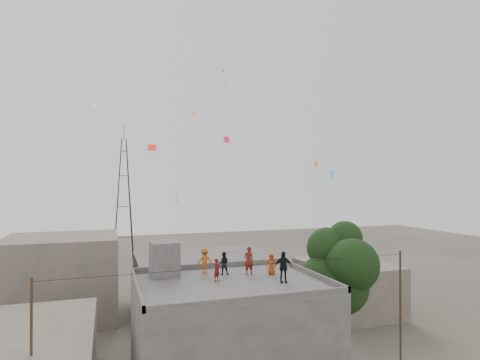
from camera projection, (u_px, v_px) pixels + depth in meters
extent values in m
cube|color=#4C4946|center=(230.00, 339.00, 21.84)|extent=(10.00, 8.00, 6.00)
cube|color=#555250|center=(230.00, 283.00, 21.87)|extent=(10.00, 8.00, 0.10)
cube|color=#4C4946|center=(212.00, 265.00, 25.59)|extent=(10.00, 0.15, 0.30)
cube|color=#4C4946|center=(255.00, 299.00, 18.15)|extent=(10.00, 0.15, 0.30)
cube|color=#4C4946|center=(310.00, 273.00, 23.43)|extent=(0.15, 8.00, 0.30)
cube|color=#4C4946|center=(137.00, 287.00, 20.31)|extent=(0.15, 8.00, 0.30)
cube|color=#4C4946|center=(164.00, 259.00, 23.33)|extent=(1.60, 1.80, 2.00)
cube|color=#4C4946|center=(205.00, 284.00, 35.75)|extent=(12.00, 9.00, 5.00)
cube|color=#615B4D|center=(61.00, 278.00, 33.86)|extent=(9.00, 8.00, 7.00)
cube|color=#615B4D|center=(347.00, 287.00, 35.76)|extent=(7.00, 8.00, 4.40)
cylinder|color=black|center=(339.00, 338.00, 24.59)|extent=(0.44, 0.44, 4.00)
cylinder|color=black|center=(341.00, 311.00, 24.75)|extent=(0.64, 0.91, 2.14)
sphere|color=black|center=(339.00, 286.00, 24.62)|extent=(3.60, 3.60, 3.60)
sphere|color=black|center=(352.00, 270.00, 25.26)|extent=(3.00, 3.00, 3.00)
sphere|color=black|center=(322.00, 278.00, 24.81)|extent=(2.80, 2.80, 2.80)
sphere|color=black|center=(352.00, 265.00, 24.00)|extent=(3.20, 3.20, 3.20)
sphere|color=black|center=(327.00, 248.00, 25.39)|extent=(2.60, 2.60, 2.60)
sphere|color=black|center=(345.00, 238.00, 25.46)|extent=(2.20, 2.20, 2.20)
cylinder|color=black|center=(400.00, 312.00, 24.23)|extent=(0.12, 0.12, 7.40)
cylinder|color=black|center=(246.00, 266.00, 20.85)|extent=(20.00, 0.52, 0.02)
cylinder|color=black|center=(118.00, 201.00, 57.49)|extent=(1.27, 1.27, 18.01)
cylinder|color=black|center=(130.00, 200.00, 58.03)|extent=(1.27, 1.27, 18.01)
cylinder|color=black|center=(129.00, 200.00, 59.64)|extent=(1.27, 1.27, 18.01)
cylinder|color=black|center=(118.00, 200.00, 59.10)|extent=(1.27, 1.27, 18.01)
cube|color=black|center=(124.00, 237.00, 58.52)|extent=(2.36, 0.08, 0.08)
cube|color=black|center=(124.00, 237.00, 58.52)|extent=(0.08, 2.36, 0.08)
cube|color=black|center=(124.00, 206.00, 58.56)|extent=(1.81, 0.08, 0.08)
cube|color=black|center=(124.00, 206.00, 58.56)|extent=(0.08, 1.81, 0.08)
cube|color=black|center=(124.00, 176.00, 58.59)|extent=(1.26, 0.08, 0.08)
cube|color=black|center=(124.00, 176.00, 58.59)|extent=(0.08, 1.26, 0.08)
cube|color=black|center=(124.00, 151.00, 58.62)|extent=(0.82, 0.08, 0.08)
cube|color=black|center=(124.00, 151.00, 58.62)|extent=(0.08, 0.82, 0.08)
cylinder|color=black|center=(124.00, 132.00, 58.65)|extent=(0.08, 0.08, 2.00)
imported|color=maroon|center=(249.00, 260.00, 23.70)|extent=(0.62, 0.42, 1.65)
imported|color=#A43C12|center=(271.00, 264.00, 23.63)|extent=(0.71, 0.64, 1.23)
imported|color=black|center=(223.00, 263.00, 23.68)|extent=(0.76, 0.66, 1.33)
imported|color=black|center=(283.00, 267.00, 21.75)|extent=(1.05, 0.59, 1.69)
imported|color=#B45814|center=(205.00, 261.00, 23.95)|extent=(0.98, 0.57, 1.51)
imported|color=maroon|center=(217.00, 270.00, 22.08)|extent=(0.54, 0.51, 1.24)
plane|color=red|center=(152.00, 147.00, 24.47)|extent=(0.56, 0.41, 0.42)
plane|color=#E0234F|center=(227.00, 140.00, 31.79)|extent=(0.52, 0.56, 0.47)
plane|color=#FFAD27|center=(194.00, 113.00, 33.76)|extent=(0.48, 0.49, 0.35)
plane|color=#257ED2|center=(332.00, 174.00, 29.11)|extent=(0.15, 0.55, 0.53)
plane|color=silver|center=(94.00, 105.00, 29.66)|extent=(0.39, 0.44, 0.37)
plane|color=orange|center=(225.00, 84.00, 36.12)|extent=(0.28, 0.43, 0.38)
plane|color=green|center=(177.00, 199.00, 25.13)|extent=(0.31, 0.45, 0.40)
plane|color=#E06334|center=(316.00, 165.00, 33.40)|extent=(0.49, 0.32, 0.50)
plane|color=orange|center=(188.00, 51.00, 22.51)|extent=(0.23, 0.45, 0.39)
plane|color=#4A7BDF|center=(223.00, 71.00, 40.90)|extent=(0.38, 0.21, 0.35)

